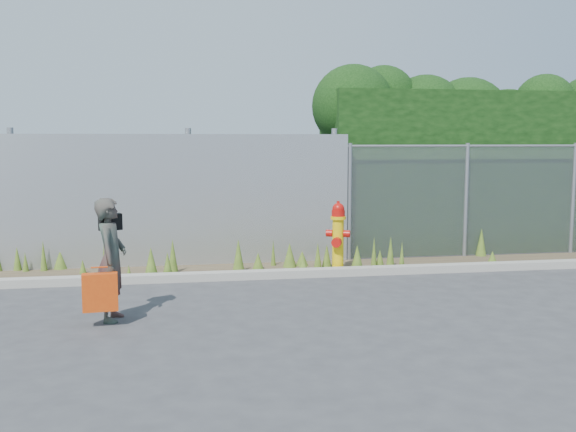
# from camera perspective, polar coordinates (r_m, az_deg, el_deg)

# --- Properties ---
(ground) EXTENTS (80.00, 80.00, 0.00)m
(ground) POSITION_cam_1_polar(r_m,az_deg,el_deg) (8.23, 3.70, -8.03)
(ground) COLOR #373739
(ground) RESTS_ON ground
(curb) EXTENTS (16.00, 0.22, 0.12)m
(curb) POSITION_cam_1_polar(r_m,az_deg,el_deg) (9.93, 1.33, -5.09)
(curb) COLOR gray
(curb) RESTS_ON ground
(weed_strip) EXTENTS (16.00, 1.28, 0.55)m
(weed_strip) POSITION_cam_1_polar(r_m,az_deg,el_deg) (10.46, -1.26, -4.07)
(weed_strip) COLOR #463928
(weed_strip) RESTS_ON ground
(corrugated_fence) EXTENTS (8.50, 0.21, 2.30)m
(corrugated_fence) POSITION_cam_1_polar(r_m,az_deg,el_deg) (10.89, -16.92, 1.22)
(corrugated_fence) COLOR #A2A6A9
(corrugated_fence) RESTS_ON ground
(chainlink_fence) EXTENTS (6.50, 0.07, 2.05)m
(chainlink_fence) POSITION_cam_1_polar(r_m,az_deg,el_deg) (12.39, 19.94, 1.40)
(chainlink_fence) COLOR gray
(chainlink_fence) RESTS_ON ground
(hedge) EXTENTS (7.61, 2.10, 3.53)m
(hedge) POSITION_cam_1_polar(r_m,az_deg,el_deg) (13.36, 18.80, 5.77)
(hedge) COLOR black
(hedge) RESTS_ON ground
(fire_hydrant) EXTENTS (0.38, 0.34, 1.14)m
(fire_hydrant) POSITION_cam_1_polar(r_m,az_deg,el_deg) (10.22, 4.48, -1.95)
(fire_hydrant) COLOR yellow
(fire_hydrant) RESTS_ON ground
(woman) EXTENTS (0.40, 0.56, 1.44)m
(woman) POSITION_cam_1_polar(r_m,az_deg,el_deg) (7.74, -15.45, -3.75)
(woman) COLOR #0E5A4A
(woman) RESTS_ON ground
(red_tote_bag) EXTENTS (0.39, 0.14, 0.51)m
(red_tote_bag) POSITION_cam_1_polar(r_m,az_deg,el_deg) (7.53, -16.36, -6.51)
(red_tote_bag) COLOR #C0340A
(black_shoulder_bag) EXTENTS (0.26, 0.11, 0.20)m
(black_shoulder_bag) POSITION_cam_1_polar(r_m,az_deg,el_deg) (7.84, -15.52, -0.51)
(black_shoulder_bag) COLOR black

